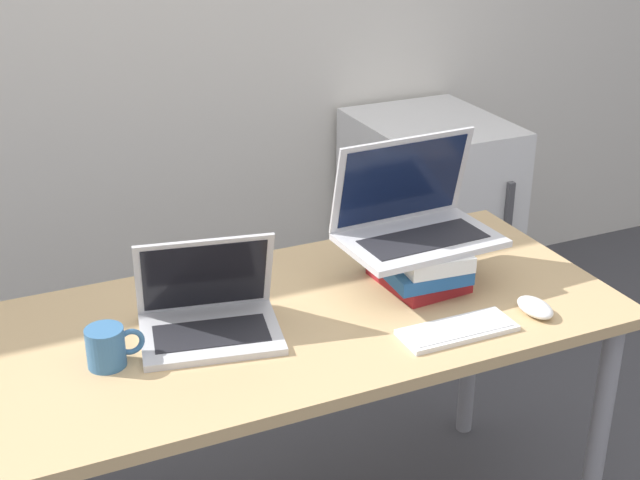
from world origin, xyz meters
TOP-DOWN VIEW (x-y plane):
  - desk at (0.00, 0.35)m, footprint 1.51×0.71m
  - laptop_left at (-0.23, 0.36)m, footprint 0.35×0.29m
  - book_stack at (0.32, 0.37)m, footprint 0.21×0.27m
  - laptop_on_books at (0.32, 0.40)m, footprint 0.39×0.26m
  - wireless_keyboard at (0.28, 0.12)m, footprint 0.27×0.11m
  - mouse at (0.50, 0.12)m, footprint 0.07×0.11m
  - mug at (-0.46, 0.31)m, footprint 0.12×0.08m
  - mini_fridge at (0.97, 1.37)m, footprint 0.50×0.61m

SIDE VIEW (x-z plane):
  - mini_fridge at x=0.97m, z-range 0.00..0.81m
  - desk at x=0.00m, z-range 0.29..1.03m
  - wireless_keyboard at x=0.28m, z-range 0.74..0.75m
  - mouse at x=0.50m, z-range 0.74..0.77m
  - mug at x=-0.46m, z-range 0.74..0.83m
  - laptop_left at x=-0.23m, z-range 0.67..0.90m
  - book_stack at x=0.32m, z-range 0.74..0.85m
  - laptop_on_books at x=0.32m, z-range 0.78..1.03m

